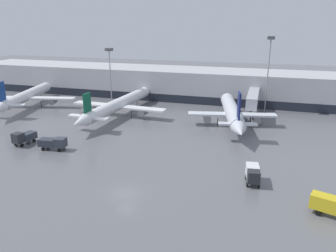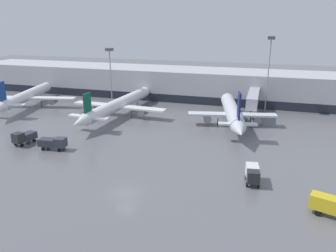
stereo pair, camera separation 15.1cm
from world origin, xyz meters
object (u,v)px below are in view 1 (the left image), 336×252
Objects in this scene: service_truck_0 at (253,173)px; apron_light_mast_0 at (110,59)px; service_truck_2 at (24,137)px; service_truck_3 at (53,143)px; parked_jet_0 at (26,96)px; parked_jet_2 at (118,104)px; service_truck_1 at (336,206)px; apron_light_mast_2 at (270,54)px; parked_jet_3 at (232,112)px.

service_truck_0 is 0.27× the size of apron_light_mast_0.
service_truck_0 is 0.86× the size of service_truck_2.
parked_jet_0 is at bearing 129.82° from service_truck_3.
service_truck_2 is at bearing 162.50° from parked_jet_2.
service_truck_3 is at bearing 179.06° from parked_jet_2.
service_truck_2 is at bearing -172.02° from service_truck_1.
apron_light_mast_0 is 0.81× the size of apron_light_mast_2.
parked_jet_0 reaches higher than service_truck_2.
service_truck_3 is (7.32, -0.87, -0.05)m from service_truck_2.
apron_light_mast_0 reaches higher than service_truck_3.
service_truck_3 is at bearing 94.11° from service_truck_2.
parked_jet_0 is at bearing 77.16° from parked_jet_3.
parked_jet_3 is 7.67× the size of service_truck_0.
apron_light_mast_2 is (0.99, 42.44, 13.80)m from service_truck_0.
service_truck_0 is at bearing 96.06° from service_truck_2.
service_truck_1 is (45.15, -34.29, -1.41)m from parked_jet_2.
service_truck_0 is at bearing -179.65° from parked_jet_3.
parked_jet_0 is 5.33× the size of service_truck_1.
apron_light_mast_0 is (1.35, 36.17, 11.35)m from service_truck_2.
apron_light_mast_0 is (-42.77, 39.92, 11.24)m from service_truck_0.
parked_jet_2 is 25.13m from service_truck_3.
parked_jet_2 is at bearing -136.92° from service_truck_0.
apron_light_mast_2 is at bearing 170.37° from service_truck_0.
service_truck_3 is at bearing -146.80° from parked_jet_0.
service_truck_0 is at bearing -10.94° from service_truck_3.
parked_jet_0 is 31.51m from service_truck_2.
apron_light_mast_2 reaches higher than service_truck_1.
service_truck_0 reaches higher than service_truck_3.
parked_jet_3 is at bearing -86.70° from parked_jet_2.
service_truck_1 is (16.44, -34.23, -1.67)m from parked_jet_3.
parked_jet_2 is (28.69, -0.59, -0.16)m from parked_jet_0.
parked_jet_3 is 6.06× the size of service_truck_3.
parked_jet_2 is at bearing 169.99° from service_truck_2.
parked_jet_2 is 25.88m from service_truck_2.
service_truck_2 is (-54.37, 10.16, -0.11)m from service_truck_1.
apron_light_mast_2 is (37.79, 39.57, 13.96)m from service_truck_3.
service_truck_2 is (-44.12, 3.74, -0.11)m from service_truck_0.
parked_jet_2 is 44.68m from service_truck_0.
parked_jet_3 is 2.04× the size of apron_light_mast_0.
service_truck_0 reaches higher than service_truck_1.
apron_light_mast_0 is (20.81, 11.45, 9.67)m from parked_jet_0.
service_truck_0 is 59.57m from apron_light_mast_0.
service_truck_0 is at bearing -127.21° from parked_jet_0.
service_truck_2 is 61.04m from apron_light_mast_2.
service_truck_1 is at bearing -17.64° from service_truck_3.
apron_light_mast_2 is at bearing 3.30° from apron_light_mast_0.
service_truck_3 is (-36.80, 2.87, -0.16)m from service_truck_0.
service_truck_2 is 0.31× the size of apron_light_mast_0.
service_truck_2 reaches higher than service_truck_0.
service_truck_1 is 1.16× the size of service_truck_3.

